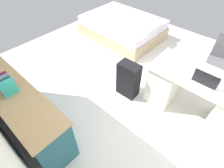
{
  "coord_description": "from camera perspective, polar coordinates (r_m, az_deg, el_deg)",
  "views": [
    {
      "loc": [
        -1.46,
        2.01,
        2.35
      ],
      "look_at": [
        -0.28,
        0.71,
        0.6
      ],
      "focal_mm": 27.84,
      "sensor_mm": 36.0,
      "label": 1
    }
  ],
  "objects": [
    {
      "name": "laptop",
      "position": [
        2.55,
        28.36,
        1.1
      ],
      "size": [
        0.31,
        0.22,
        0.21
      ],
      "color": "#B7B7BC",
      "rests_on": "desk"
    },
    {
      "name": "computer_mouse",
      "position": [
        2.63,
        23.41,
        3.67
      ],
      "size": [
        0.06,
        0.1,
        0.03
      ],
      "primitive_type": "ellipsoid",
      "rotation": [
        0.0,
        0.0,
        0.01
      ],
      "color": "white",
      "rests_on": "desk"
    },
    {
      "name": "office_chair",
      "position": [
        3.61,
        31.84,
        5.16
      ],
      "size": [
        0.53,
        0.53,
        0.94
      ],
      "color": "black",
      "rests_on": "ground_plane"
    },
    {
      "name": "suitcase_black",
      "position": [
        2.95,
        5.38,
        1.39
      ],
      "size": [
        0.37,
        0.23,
        0.65
      ],
      "primitive_type": "cube",
      "rotation": [
        0.0,
        0.0,
        0.04
      ],
      "color": "black",
      "rests_on": "ground_plane"
    },
    {
      "name": "desk",
      "position": [
        2.89,
        25.69,
        -3.25
      ],
      "size": [
        1.45,
        0.67,
        0.75
      ],
      "color": "silver",
      "rests_on": "ground_plane"
    },
    {
      "name": "book_row",
      "position": [
        2.44,
        -31.58,
        -0.1
      ],
      "size": [
        0.24,
        0.17,
        0.22
      ],
      "color": "teal",
      "rests_on": "credenza"
    },
    {
      "name": "ground_plane",
      "position": [
        3.41,
        4.51,
        1.38
      ],
      "size": [
        5.39,
        5.39,
        0.0
      ],
      "primitive_type": "plane",
      "color": "silver"
    },
    {
      "name": "credenza",
      "position": [
        2.73,
        -27.3,
        -7.87
      ],
      "size": [
        1.8,
        0.48,
        0.77
      ],
      "color": "#235B6B",
      "rests_on": "ground_plane"
    },
    {
      "name": "bed",
      "position": [
        4.67,
        3.58,
        18.1
      ],
      "size": [
        1.92,
        1.43,
        0.58
      ],
      "color": "tan",
      "rests_on": "ground_plane"
    }
  ]
}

